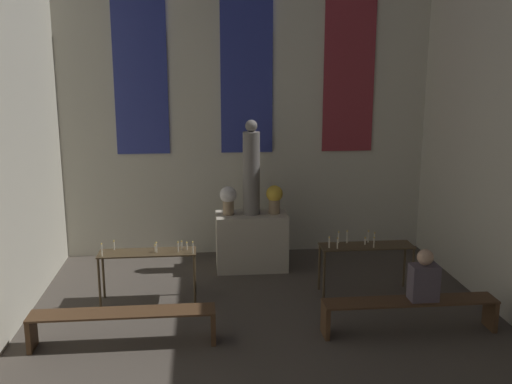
{
  "coord_description": "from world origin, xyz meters",
  "views": [
    {
      "loc": [
        -0.83,
        1.37,
        3.44
      ],
      "look_at": [
        0.0,
        9.9,
        1.53
      ],
      "focal_mm": 40.0,
      "sensor_mm": 36.0,
      "label": 1
    }
  ],
  "objects": [
    {
      "name": "statue",
      "position": [
        0.0,
        10.7,
        1.72
      ],
      "size": [
        0.29,
        0.29,
        1.6
      ],
      "color": "slate",
      "rests_on": "altar"
    },
    {
      "name": "flower_vase_right",
      "position": [
        0.39,
        10.7,
        1.25
      ],
      "size": [
        0.28,
        0.28,
        0.49
      ],
      "color": "#937A5B",
      "rests_on": "altar"
    },
    {
      "name": "candle_rack_right",
      "position": [
        1.64,
        9.45,
        0.67
      ],
      "size": [
        1.42,
        0.41,
        0.97
      ],
      "color": "#473823",
      "rests_on": "ground_plane"
    },
    {
      "name": "wall_back",
      "position": [
        0.0,
        11.69,
        2.99
      ],
      "size": [
        6.84,
        0.16,
        5.92
      ],
      "color": "beige",
      "rests_on": "ground_plane"
    },
    {
      "name": "pew_back_left",
      "position": [
        -1.84,
        8.08,
        0.34
      ],
      "size": [
        2.3,
        0.36,
        0.45
      ],
      "color": "#4C331E",
      "rests_on": "ground_plane"
    },
    {
      "name": "candle_rack_left",
      "position": [
        -1.64,
        9.45,
        0.67
      ],
      "size": [
        1.42,
        0.41,
        0.96
      ],
      "color": "#473823",
      "rests_on": "ground_plane"
    },
    {
      "name": "person_seated",
      "position": [
        2.01,
        8.08,
        0.75
      ],
      "size": [
        0.36,
        0.24,
        0.69
      ],
      "color": "#564C56",
      "rests_on": "pew_back_right"
    },
    {
      "name": "pew_back_right",
      "position": [
        1.84,
        8.08,
        0.34
      ],
      "size": [
        2.3,
        0.36,
        0.45
      ],
      "color": "#4C331E",
      "rests_on": "ground_plane"
    },
    {
      "name": "altar",
      "position": [
        0.0,
        10.7,
        0.49
      ],
      "size": [
        1.21,
        0.66,
        0.97
      ],
      "color": "#BCB29E",
      "rests_on": "ground_plane"
    },
    {
      "name": "flower_vase_left",
      "position": [
        -0.39,
        10.7,
        1.25
      ],
      "size": [
        0.28,
        0.28,
        0.49
      ],
      "color": "#937A5B",
      "rests_on": "altar"
    }
  ]
}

